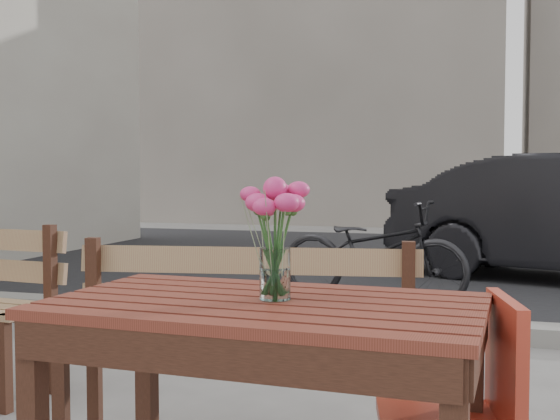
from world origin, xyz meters
name	(u,v)px	position (x,y,z in m)	size (l,w,h in m)	color
street	(412,284)	(0.00, 5.06, 0.03)	(30.00, 8.12, 0.12)	black
backdrop_buildings	(464,61)	(0.17, 14.40, 3.60)	(15.50, 4.00, 8.00)	gray
main_table	(264,343)	(0.09, 0.08, 0.63)	(1.25, 0.77, 0.75)	maroon
main_bench	(243,323)	(-0.21, 0.75, 0.53)	(1.44, 0.63, 0.87)	#9C7151
red_chair	(470,407)	(0.65, 0.26, 0.44)	(0.44, 0.44, 0.76)	#C13A26
main_vase	(275,224)	(0.12, 0.09, 0.97)	(0.19, 0.19, 0.35)	white
bicycle	(373,251)	(-0.25, 4.22, 0.44)	(0.58, 1.67, 0.88)	black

